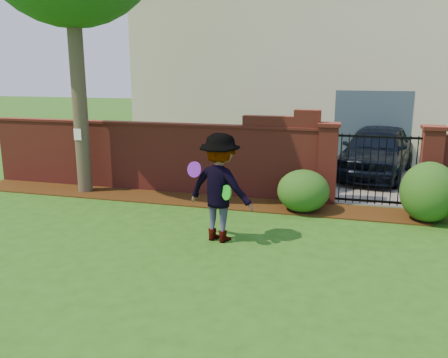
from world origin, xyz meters
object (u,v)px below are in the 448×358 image
(frisbee_purple, at_px, (194,169))
(frisbee_green, at_px, (226,193))
(man, at_px, (219,188))
(car, at_px, (375,152))

(frisbee_purple, height_order, frisbee_green, frisbee_purple)
(man, height_order, frisbee_green, man)
(frisbee_green, bearing_deg, man, 131.02)
(man, bearing_deg, frisbee_purple, 26.30)
(car, bearing_deg, frisbee_purple, -106.02)
(frisbee_purple, distance_m, frisbee_green, 0.74)
(car, relative_size, man, 2.23)
(car, distance_m, man, 6.82)
(car, height_order, frisbee_purple, car)
(man, distance_m, frisbee_purple, 0.55)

